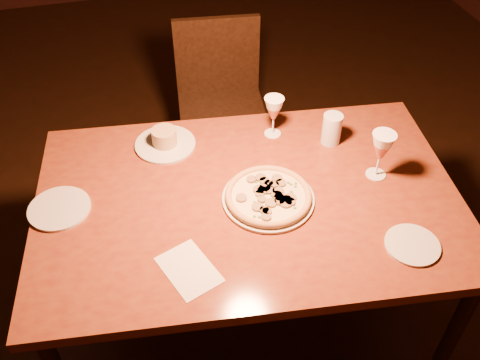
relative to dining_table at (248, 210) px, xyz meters
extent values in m
plane|color=black|center=(-0.18, 0.25, -0.76)|extent=(7.00, 7.00, 0.00)
cube|color=brown|center=(0.00, 0.00, 0.05)|extent=(1.67, 1.19, 0.04)
cylinder|color=black|center=(-0.65, 0.52, -0.37)|extent=(0.06, 0.06, 0.79)
cylinder|color=black|center=(0.65, -0.52, -0.37)|extent=(0.06, 0.06, 0.79)
cylinder|color=black|center=(0.76, 0.34, -0.37)|extent=(0.06, 0.06, 0.79)
cube|color=black|center=(0.13, 0.98, -0.27)|extent=(0.52, 0.52, 0.04)
cube|color=black|center=(0.16, 1.19, -0.03)|extent=(0.46, 0.09, 0.44)
cylinder|color=black|center=(-0.08, 0.81, -0.53)|extent=(0.04, 0.04, 0.47)
cylinder|color=black|center=(-0.03, 1.19, -0.53)|extent=(0.04, 0.04, 0.47)
cylinder|color=black|center=(0.29, 0.77, -0.53)|extent=(0.04, 0.04, 0.47)
cylinder|color=black|center=(0.34, 1.14, -0.53)|extent=(0.04, 0.04, 0.47)
cylinder|color=silver|center=(0.06, -0.04, 0.08)|extent=(0.34, 0.34, 0.01)
cylinder|color=beige|center=(0.06, -0.04, 0.09)|extent=(0.31, 0.31, 0.01)
torus|color=tan|center=(0.06, -0.04, 0.10)|extent=(0.32, 0.32, 0.02)
cylinder|color=silver|center=(-0.25, 0.37, 0.08)|extent=(0.25, 0.25, 0.01)
cylinder|color=tan|center=(-0.25, 0.37, 0.12)|extent=(0.10, 0.10, 0.07)
cylinder|color=silver|center=(0.41, 0.22, 0.14)|extent=(0.08, 0.08, 0.13)
cylinder|color=silver|center=(-0.68, 0.11, 0.08)|extent=(0.22, 0.22, 0.01)
cylinder|color=silver|center=(0.47, -0.37, 0.08)|extent=(0.19, 0.19, 0.01)
cube|color=silver|center=(-0.28, -0.27, 0.07)|extent=(0.21, 0.25, 0.00)
camera|label=1|loc=(-0.39, -1.34, 1.47)|focal=40.00mm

